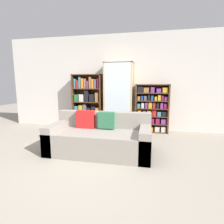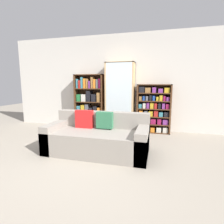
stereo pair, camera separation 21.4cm
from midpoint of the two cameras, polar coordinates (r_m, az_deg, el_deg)
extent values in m
plane|color=gray|center=(3.00, -8.68, -16.82)|extent=(16.00, 16.00, 0.00)
cube|color=beige|center=(5.15, 2.49, 9.55)|extent=(6.57, 0.06, 2.70)
cube|color=gray|center=(3.40, -3.05, -9.70)|extent=(1.92, 0.89, 0.43)
cube|color=gray|center=(3.62, -1.43, -2.37)|extent=(1.92, 0.20, 0.32)
cube|color=gray|center=(3.72, -15.88, -7.38)|extent=(0.20, 0.89, 0.55)
cube|color=gray|center=(3.23, 11.85, -9.75)|extent=(0.20, 0.89, 0.55)
cube|color=red|center=(3.57, -7.33, -2.29)|extent=(0.36, 0.12, 0.36)
cube|color=#2D6B47|center=(3.44, -0.63, -2.66)|extent=(0.32, 0.12, 0.32)
cube|color=#4C2D19|center=(5.35, -10.24, 3.41)|extent=(0.04, 0.32, 1.58)
cube|color=#4C2D19|center=(5.06, -1.70, 3.23)|extent=(0.04, 0.32, 1.58)
cube|color=#4C2D19|center=(5.17, -6.24, 11.97)|extent=(0.87, 0.32, 0.02)
cube|color=#4C2D19|center=(5.32, -5.95, -5.06)|extent=(0.87, 0.32, 0.02)
cube|color=#4C2D19|center=(5.33, -5.50, 3.49)|extent=(0.87, 0.01, 1.58)
cube|color=#4C2D19|center=(5.24, -6.02, -0.85)|extent=(0.79, 0.32, 0.02)
cube|color=#4C2D19|center=(5.19, -6.09, 3.33)|extent=(0.79, 0.32, 0.02)
cube|color=#4C2D19|center=(5.17, -6.16, 7.58)|extent=(0.79, 0.32, 0.02)
cube|color=olive|center=(5.41, -9.41, -3.51)|extent=(0.07, 0.24, 0.23)
cube|color=#5B5B60|center=(5.38, -8.73, -3.40)|extent=(0.06, 0.24, 0.26)
cube|color=#8E1947|center=(5.35, -7.97, -3.26)|extent=(0.07, 0.24, 0.30)
cube|color=#AD231E|center=(5.32, -7.21, -3.26)|extent=(0.06, 0.24, 0.31)
cube|color=orange|center=(5.30, -6.44, -3.57)|extent=(0.05, 0.24, 0.26)
cube|color=olive|center=(5.27, -5.66, -3.51)|extent=(0.05, 0.24, 0.28)
cube|color=gold|center=(5.24, -4.82, -3.49)|extent=(0.06, 0.24, 0.29)
cube|color=#AD231E|center=(5.22, -4.01, -3.94)|extent=(0.06, 0.24, 0.22)
cube|color=#7A3384|center=(5.20, -3.21, -4.00)|extent=(0.05, 0.24, 0.22)
cube|color=olive|center=(5.17, -2.42, -3.89)|extent=(0.06, 0.24, 0.25)
cube|color=teal|center=(5.33, -9.34, 0.74)|extent=(0.10, 0.24, 0.25)
cube|color=gold|center=(5.28, -8.00, 0.84)|extent=(0.11, 0.24, 0.28)
cube|color=#5B5B60|center=(5.23, -6.77, 0.91)|extent=(0.09, 0.24, 0.30)
cube|color=black|center=(5.19, -5.46, 0.35)|extent=(0.09, 0.24, 0.21)
cube|color=black|center=(5.14, -4.08, 0.53)|extent=(0.10, 0.24, 0.25)
cube|color=orange|center=(5.11, -2.73, 0.29)|extent=(0.10, 0.24, 0.22)
cube|color=#237038|center=(5.29, -9.30, 4.61)|extent=(0.12, 0.24, 0.20)
cube|color=beige|center=(5.23, -7.76, 4.63)|extent=(0.13, 0.24, 0.21)
cube|color=black|center=(5.17, -6.20, 5.16)|extent=(0.12, 0.24, 0.31)
cube|color=black|center=(5.12, -4.51, 4.63)|extent=(0.13, 0.24, 0.22)
cube|color=olive|center=(5.07, -2.89, 4.87)|extent=(0.10, 0.24, 0.26)
cube|color=teal|center=(5.29, -9.76, 9.12)|extent=(0.05, 0.24, 0.27)
cube|color=#AD231E|center=(5.26, -8.98, 8.92)|extent=(0.07, 0.24, 0.23)
cube|color=teal|center=(5.23, -8.24, 9.42)|extent=(0.06, 0.24, 0.32)
cube|color=orange|center=(5.20, -7.41, 9.22)|extent=(0.07, 0.24, 0.28)
cube|color=olive|center=(5.17, -6.61, 9.21)|extent=(0.05, 0.24, 0.27)
cube|color=#7A3384|center=(5.14, -5.84, 8.87)|extent=(0.05, 0.24, 0.21)
cube|color=olive|center=(5.11, -5.01, 9.48)|extent=(0.06, 0.24, 0.31)
cube|color=orange|center=(5.09, -4.18, 9.17)|extent=(0.06, 0.24, 0.26)
cube|color=#5B5B60|center=(5.07, -3.38, 9.15)|extent=(0.05, 0.24, 0.25)
cube|color=#8E1947|center=(5.04, -2.50, 9.25)|extent=(0.05, 0.24, 0.27)
cube|color=tan|center=(4.99, -0.37, 4.96)|extent=(0.04, 0.36, 1.90)
cube|color=tan|center=(4.85, 8.22, 4.75)|extent=(0.04, 0.36, 1.90)
cube|color=tan|center=(4.93, 3.98, 15.80)|extent=(0.79, 0.36, 0.02)
cube|color=tan|center=(5.06, 3.75, -5.77)|extent=(0.79, 0.36, 0.02)
cube|color=tan|center=(5.08, 4.24, 5.01)|extent=(0.79, 0.01, 1.90)
cube|color=silver|center=(4.73, 3.46, 4.73)|extent=(0.71, 0.01, 1.87)
cube|color=tan|center=(4.99, 3.79, -2.21)|extent=(0.71, 0.32, 0.02)
cube|color=tan|center=(4.94, 3.82, 1.30)|extent=(0.71, 0.32, 0.02)
cube|color=tan|center=(4.91, 3.86, 4.87)|extent=(0.71, 0.32, 0.02)
cube|color=tan|center=(4.89, 3.90, 8.47)|extent=(0.71, 0.32, 0.02)
cube|color=tan|center=(4.90, 3.94, 12.08)|extent=(0.71, 0.32, 0.02)
cylinder|color=silver|center=(5.12, 0.85, -5.00)|extent=(0.01, 0.01, 0.08)
cone|color=silver|center=(5.10, 0.85, -4.08)|extent=(0.09, 0.09, 0.09)
cylinder|color=silver|center=(5.07, 2.25, -5.16)|extent=(0.01, 0.01, 0.08)
cone|color=silver|center=(5.05, 2.25, -4.24)|extent=(0.09, 0.09, 0.09)
cylinder|color=silver|center=(5.06, 3.78, -5.19)|extent=(0.01, 0.01, 0.08)
cone|color=silver|center=(5.04, 3.79, -4.27)|extent=(0.09, 0.09, 0.09)
cylinder|color=silver|center=(5.01, 5.23, -5.34)|extent=(0.01, 0.01, 0.08)
cone|color=silver|center=(4.99, 5.24, -4.41)|extent=(0.09, 0.09, 0.09)
cylinder|color=silver|center=(4.99, 6.75, -5.42)|extent=(0.01, 0.01, 0.08)
cone|color=silver|center=(4.97, 6.77, -4.49)|extent=(0.09, 0.09, 0.09)
cylinder|color=silver|center=(5.04, 0.83, -1.48)|extent=(0.01, 0.01, 0.08)
cone|color=silver|center=(5.03, 0.84, -0.53)|extent=(0.09, 0.09, 0.09)
cylinder|color=silver|center=(5.02, 2.33, -1.54)|extent=(0.01, 0.01, 0.08)
cone|color=silver|center=(5.00, 2.34, -0.58)|extent=(0.09, 0.09, 0.09)
cylinder|color=silver|center=(5.00, 3.83, -1.60)|extent=(0.01, 0.01, 0.08)
cone|color=silver|center=(4.98, 3.85, -0.64)|extent=(0.09, 0.09, 0.09)
cylinder|color=silver|center=(4.96, 5.31, -1.71)|extent=(0.01, 0.01, 0.08)
cone|color=silver|center=(4.94, 5.32, -0.74)|extent=(0.09, 0.09, 0.09)
cylinder|color=silver|center=(4.94, 6.85, -1.76)|extent=(0.01, 0.01, 0.08)
cone|color=silver|center=(4.93, 6.87, -0.79)|extent=(0.09, 0.09, 0.09)
cylinder|color=silver|center=(4.97, 0.78, 1.97)|extent=(0.01, 0.01, 0.08)
cone|color=silver|center=(4.96, 0.78, 2.95)|extent=(0.09, 0.09, 0.09)
cylinder|color=silver|center=(4.94, 2.27, 1.91)|extent=(0.01, 0.01, 0.08)
cone|color=silver|center=(4.93, 2.28, 2.90)|extent=(0.09, 0.09, 0.09)
cylinder|color=silver|center=(4.92, 3.80, 1.86)|extent=(0.01, 0.01, 0.08)
cone|color=silver|center=(4.91, 3.81, 2.86)|extent=(0.09, 0.09, 0.09)
cylinder|color=silver|center=(4.89, 5.33, 1.81)|extent=(0.01, 0.01, 0.08)
cone|color=silver|center=(4.88, 5.35, 2.81)|extent=(0.09, 0.09, 0.09)
cylinder|color=silver|center=(4.89, 6.90, 1.77)|extent=(0.01, 0.01, 0.08)
cone|color=silver|center=(4.88, 6.92, 2.77)|extent=(0.09, 0.09, 0.09)
cylinder|color=silver|center=(4.94, 1.31, 5.48)|extent=(0.01, 0.01, 0.07)
cone|color=silver|center=(4.94, 1.32, 6.42)|extent=(0.09, 0.09, 0.09)
cylinder|color=silver|center=(4.90, 3.87, 5.44)|extent=(0.01, 0.01, 0.07)
cone|color=silver|center=(4.90, 3.88, 6.38)|extent=(0.09, 0.09, 0.09)
cylinder|color=silver|center=(4.88, 6.47, 5.38)|extent=(0.01, 0.01, 0.07)
cone|color=silver|center=(4.87, 6.49, 6.33)|extent=(0.09, 0.09, 0.09)
cylinder|color=silver|center=(4.94, 0.81, 9.02)|extent=(0.01, 0.01, 0.07)
cone|color=silver|center=(4.94, 0.81, 9.86)|extent=(0.09, 0.09, 0.08)
cylinder|color=silver|center=(4.93, 2.38, 9.01)|extent=(0.01, 0.01, 0.07)
cone|color=silver|center=(4.93, 2.39, 9.86)|extent=(0.09, 0.09, 0.08)
cylinder|color=silver|center=(4.90, 3.93, 9.00)|extent=(0.01, 0.01, 0.07)
cone|color=silver|center=(4.90, 3.94, 9.85)|extent=(0.09, 0.09, 0.08)
cylinder|color=silver|center=(4.87, 5.47, 8.98)|extent=(0.01, 0.01, 0.07)
cone|color=silver|center=(4.87, 5.49, 9.84)|extent=(0.09, 0.09, 0.08)
cylinder|color=silver|center=(4.85, 7.04, 8.95)|extent=(0.01, 0.01, 0.07)
cone|color=silver|center=(4.85, 7.06, 9.81)|extent=(0.09, 0.09, 0.08)
cylinder|color=silver|center=(4.94, 0.79, 12.61)|extent=(0.01, 0.01, 0.07)
cone|color=silver|center=(4.95, 0.79, 13.47)|extent=(0.09, 0.09, 0.08)
cylinder|color=silver|center=(4.92, 2.36, 12.62)|extent=(0.01, 0.01, 0.07)
cone|color=silver|center=(4.92, 2.36, 13.48)|extent=(0.09, 0.09, 0.08)
cylinder|color=silver|center=(4.91, 3.97, 12.61)|extent=(0.01, 0.01, 0.07)
cone|color=silver|center=(4.92, 3.97, 13.48)|extent=(0.09, 0.09, 0.08)
cylinder|color=silver|center=(4.89, 5.55, 12.60)|extent=(0.01, 0.01, 0.07)
cone|color=silver|center=(4.90, 5.56, 13.48)|extent=(0.09, 0.09, 0.08)
cylinder|color=silver|center=(4.85, 7.10, 12.61)|extent=(0.01, 0.01, 0.07)
cone|color=silver|center=(4.85, 7.12, 13.49)|extent=(0.09, 0.09, 0.08)
cube|color=#4C2D19|center=(4.89, 9.65, 1.25)|extent=(0.04, 0.32, 1.30)
cube|color=#4C2D19|center=(4.89, 19.66, 0.85)|extent=(0.04, 0.32, 1.30)
cube|color=#4C2D19|center=(4.82, 14.96, 8.60)|extent=(0.89, 0.32, 0.02)
cube|color=#4C2D19|center=(4.99, 14.36, -6.24)|extent=(0.89, 0.32, 0.02)
cube|color=#4C2D19|center=(5.02, 14.66, 1.29)|extent=(0.89, 0.01, 1.30)
cube|color=#4C2D19|center=(4.94, 14.46, -3.76)|extent=(0.81, 0.32, 0.02)
cube|color=#4C2D19|center=(4.90, 14.56, -1.37)|extent=(0.81, 0.32, 0.02)
cube|color=#4C2D19|center=(4.87, 14.66, 1.05)|extent=(0.81, 0.32, 0.02)
cube|color=#4C2D19|center=(4.84, 14.75, 3.50)|extent=(0.81, 0.32, 0.02)
cube|color=#4C2D19|center=(4.83, 14.85, 5.98)|extent=(0.81, 0.32, 0.02)
cube|color=gold|center=(4.97, 10.74, -5.24)|extent=(0.12, 0.24, 0.13)
cube|color=teal|center=(4.97, 12.53, -5.46)|extent=(0.14, 0.24, 0.11)
cube|color=orange|center=(4.97, 14.36, -5.45)|extent=(0.11, 0.24, 0.12)
cube|color=beige|center=(4.97, 16.22, -5.44)|extent=(0.12, 0.24, 0.14)
cube|color=beige|center=(4.97, 18.11, -5.47)|extent=(0.12, 0.24, 0.14)
cube|color=#1E4293|center=(4.93, 10.79, -2.85)|extent=(0.11, 0.24, 0.11)
cube|color=orange|center=(4.92, 12.60, -2.93)|extent=(0.11, 0.24, 0.11)
cube|color=#8E1947|center=(4.91, 14.54, -2.85)|extent=(0.13, 0.24, 0.14)
cube|color=#8E1947|center=(4.92, 16.39, -2.86)|extent=(0.10, 0.24, 0.15)
cube|color=#7A3384|center=(4.93, 18.20, -3.03)|extent=(0.13, 0.24, 0.13)
cube|color=orange|center=(4.89, 10.75, -0.25)|extent=(0.09, 0.24, 0.15)
cube|color=#5B5B60|center=(4.88, 12.29, -0.37)|extent=(0.09, 0.24, 0.14)
cube|color=gold|center=(4.88, 13.78, -0.41)|extent=(0.11, 0.24, 0.14)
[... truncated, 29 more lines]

